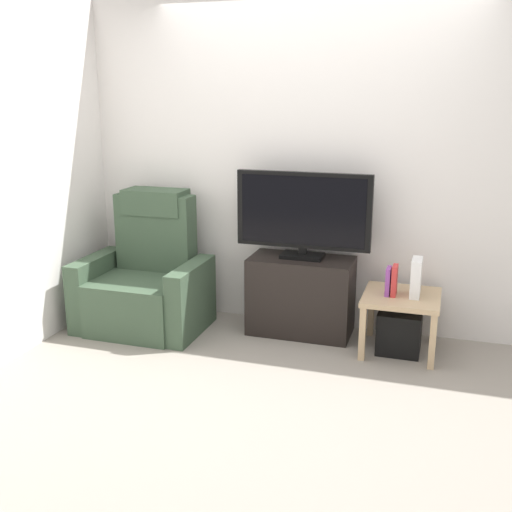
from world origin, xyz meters
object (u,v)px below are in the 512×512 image
Objects in this scene: tv_stand at (301,296)px; recliner_armchair at (146,281)px; book_middle at (394,280)px; game_console at (416,278)px; book_leftmost at (388,281)px; subwoofer_box at (399,331)px; television at (303,213)px; side_table at (401,304)px.

recliner_armchair reaches higher than tv_stand.
book_middle is 0.15m from game_console.
recliner_armchair is at bearing -177.92° from book_leftmost.
subwoofer_box is at bearing 14.54° from recliner_armchair.
book_leftmost is at bearing 180.00° from book_middle.
television reaches higher than recliner_armchair.
book_middle is at bearing 0.00° from book_leftmost.
game_console is (0.09, 0.01, 0.41)m from subwoofer_box.
tv_stand is 0.80m from subwoofer_box.
tv_stand is 1.47× the size of side_table.
side_table is at bearing 14.54° from recliner_armchair.
side_table is (2.00, 0.09, -0.01)m from recliner_armchair.
book_leftmost is (-0.10, -0.02, 0.38)m from subwoofer_box.
book_leftmost is at bearing -171.03° from game_console.
tv_stand is 0.79m from side_table.
recliner_armchair reaches higher than book_middle.
tv_stand is at bearing 168.44° from book_middle.
television is at bearing 167.02° from book_middle.
side_table is at bearing -173.66° from game_console.
television is 0.84m from book_middle.
tv_stand is 0.73m from book_leftmost.
book_leftmost is at bearing -12.28° from tv_stand.
game_console is (0.19, 0.03, 0.04)m from book_leftmost.
tv_stand is 3.97× the size of book_leftmost.
book_leftmost reaches higher than subwoofer_box.
recliner_armchair is 2.10m from game_console.
book_leftmost is (0.67, -0.15, 0.23)m from tv_stand.
recliner_armchair reaches higher than game_console.
recliner_armchair is 1.90m from book_leftmost.
book_leftmost is 0.74× the size of game_console.
game_console is at bearing 11.54° from book_middle.
tv_stand is 0.65m from television.
television is 5.16× the size of book_leftmost.
book_leftmost is (0.67, -0.16, -0.42)m from television.
recliner_armchair is 2.01m from subwoofer_box.
television reaches higher than subwoofer_box.
television reaches higher than game_console.
tv_stand is 0.77m from book_middle.
game_console reaches higher than tv_stand.
side_table is 0.20m from book_leftmost.
recliner_armchair is at bearing -177.45° from side_table.
tv_stand is at bearing 170.71° from side_table.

